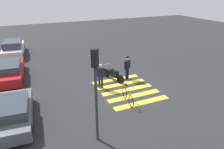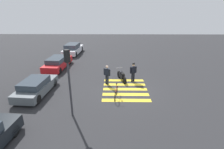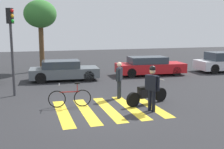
{
  "view_description": "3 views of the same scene",
  "coord_description": "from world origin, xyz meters",
  "px_view_note": "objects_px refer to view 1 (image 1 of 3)",
  "views": [
    {
      "loc": [
        -10.49,
        5.78,
        6.14
      ],
      "look_at": [
        0.8,
        0.74,
        0.89
      ],
      "focal_mm": 32.95,
      "sensor_mm": 36.0,
      "label": 1
    },
    {
      "loc": [
        -12.69,
        0.88,
        6.21
      ],
      "look_at": [
        0.63,
        1.06,
        1.02
      ],
      "focal_mm": 28.01,
      "sensor_mm": 36.0,
      "label": 2
    },
    {
      "loc": [
        -2.97,
        -10.0,
        3.16
      ],
      "look_at": [
        0.39,
        0.77,
        1.25
      ],
      "focal_mm": 43.54,
      "sensor_mm": 36.0,
      "label": 3
    }
  ],
  "objects_px": {
    "car_grey_coupe": "(12,112)",
    "traffic_light_pole": "(96,82)",
    "officer_by_motorcycle": "(100,74)",
    "police_motorcycle": "(113,74)",
    "officer_on_foot": "(127,66)",
    "car_white_van": "(13,48)",
    "leaning_bicycle": "(128,96)",
    "car_red_convertible": "(10,71)"
  },
  "relations": [
    {
      "from": "leaning_bicycle",
      "to": "car_red_convertible",
      "type": "height_order",
      "value": "car_red_convertible"
    },
    {
      "from": "officer_on_foot",
      "to": "car_red_convertible",
      "type": "height_order",
      "value": "officer_on_foot"
    },
    {
      "from": "police_motorcycle",
      "to": "car_red_convertible",
      "type": "bearing_deg",
      "value": 64.12
    },
    {
      "from": "leaning_bicycle",
      "to": "car_grey_coupe",
      "type": "bearing_deg",
      "value": 85.06
    },
    {
      "from": "officer_by_motorcycle",
      "to": "car_grey_coupe",
      "type": "distance_m",
      "value": 5.59
    },
    {
      "from": "officer_by_motorcycle",
      "to": "car_white_van",
      "type": "relative_size",
      "value": 0.35
    },
    {
      "from": "car_white_van",
      "to": "traffic_light_pole",
      "type": "distance_m",
      "value": 15.32
    },
    {
      "from": "police_motorcycle",
      "to": "car_white_van",
      "type": "relative_size",
      "value": 0.44
    },
    {
      "from": "leaning_bicycle",
      "to": "car_grey_coupe",
      "type": "relative_size",
      "value": 0.4
    },
    {
      "from": "officer_on_foot",
      "to": "car_grey_coupe",
      "type": "xyz_separation_m",
      "value": [
        -2.41,
        7.52,
        -0.43
      ]
    },
    {
      "from": "car_red_convertible",
      "to": "traffic_light_pole",
      "type": "bearing_deg",
      "value": -158.01
    },
    {
      "from": "leaning_bicycle",
      "to": "car_grey_coupe",
      "type": "distance_m",
      "value": 6.04
    },
    {
      "from": "car_grey_coupe",
      "to": "traffic_light_pole",
      "type": "bearing_deg",
      "value": -129.52
    },
    {
      "from": "car_red_convertible",
      "to": "officer_by_motorcycle",
      "type": "bearing_deg",
      "value": -126.87
    },
    {
      "from": "leaning_bicycle",
      "to": "officer_by_motorcycle",
      "type": "xyz_separation_m",
      "value": [
        2.37,
        0.75,
        0.57
      ]
    },
    {
      "from": "traffic_light_pole",
      "to": "police_motorcycle",
      "type": "bearing_deg",
      "value": -30.56
    },
    {
      "from": "leaning_bicycle",
      "to": "officer_on_foot",
      "type": "bearing_deg",
      "value": -27.24
    },
    {
      "from": "officer_by_motorcycle",
      "to": "car_red_convertible",
      "type": "height_order",
      "value": "officer_by_motorcycle"
    },
    {
      "from": "leaning_bicycle",
      "to": "officer_by_motorcycle",
      "type": "distance_m",
      "value": 2.55
    },
    {
      "from": "police_motorcycle",
      "to": "leaning_bicycle",
      "type": "bearing_deg",
      "value": 170.62
    },
    {
      "from": "leaning_bicycle",
      "to": "police_motorcycle",
      "type": "bearing_deg",
      "value": -9.38
    },
    {
      "from": "officer_on_foot",
      "to": "car_red_convertible",
      "type": "relative_size",
      "value": 0.37
    },
    {
      "from": "leaning_bicycle",
      "to": "officer_on_foot",
      "type": "relative_size",
      "value": 0.97
    },
    {
      "from": "police_motorcycle",
      "to": "leaning_bicycle",
      "type": "distance_m",
      "value": 3.23
    },
    {
      "from": "police_motorcycle",
      "to": "car_red_convertible",
      "type": "distance_m",
      "value": 7.45
    },
    {
      "from": "car_grey_coupe",
      "to": "car_red_convertible",
      "type": "height_order",
      "value": "car_red_convertible"
    },
    {
      "from": "car_grey_coupe",
      "to": "officer_by_motorcycle",
      "type": "bearing_deg",
      "value": -70.64
    },
    {
      "from": "police_motorcycle",
      "to": "car_grey_coupe",
      "type": "distance_m",
      "value": 7.06
    },
    {
      "from": "leaning_bicycle",
      "to": "traffic_light_pole",
      "type": "bearing_deg",
      "value": 129.85
    },
    {
      "from": "car_white_van",
      "to": "traffic_light_pole",
      "type": "height_order",
      "value": "traffic_light_pole"
    },
    {
      "from": "officer_on_foot",
      "to": "traffic_light_pole",
      "type": "height_order",
      "value": "traffic_light_pole"
    },
    {
      "from": "officer_on_foot",
      "to": "officer_by_motorcycle",
      "type": "distance_m",
      "value": 2.32
    },
    {
      "from": "car_red_convertible",
      "to": "traffic_light_pole",
      "type": "distance_m",
      "value": 9.6
    },
    {
      "from": "officer_by_motorcycle",
      "to": "car_white_van",
      "type": "distance_m",
      "value": 11.47
    },
    {
      "from": "traffic_light_pole",
      "to": "officer_on_foot",
      "type": "bearing_deg",
      "value": -39.02
    },
    {
      "from": "officer_on_foot",
      "to": "car_white_van",
      "type": "relative_size",
      "value": 0.37
    },
    {
      "from": "police_motorcycle",
      "to": "car_red_convertible",
      "type": "xyz_separation_m",
      "value": [
        3.25,
        6.7,
        0.17
      ]
    },
    {
      "from": "car_grey_coupe",
      "to": "police_motorcycle",
      "type": "bearing_deg",
      "value": -67.79
    },
    {
      "from": "car_grey_coupe",
      "to": "car_white_van",
      "type": "distance_m",
      "value": 12.08
    },
    {
      "from": "car_grey_coupe",
      "to": "traffic_light_pole",
      "type": "distance_m",
      "value": 4.83
    },
    {
      "from": "officer_on_foot",
      "to": "car_grey_coupe",
      "type": "relative_size",
      "value": 0.42
    },
    {
      "from": "car_red_convertible",
      "to": "car_grey_coupe",
      "type": "bearing_deg",
      "value": -178.38
    }
  ]
}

